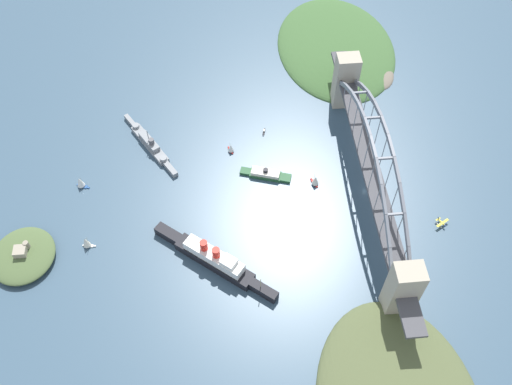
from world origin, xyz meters
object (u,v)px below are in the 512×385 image
(naval_cruiser, at_px, (150,144))
(fort_island_mid_harbor, at_px, (23,255))
(ocean_liner, at_px, (214,259))
(small_boat_2, at_px, (264,132))
(small_boat_3, at_px, (315,180))
(small_boat_0, at_px, (80,182))
(harbor_arch_bridge, at_px, (370,169))
(harbor_ferry_steamer, at_px, (266,174))
(small_boat_4, at_px, (231,148))
(small_boat_1, at_px, (86,242))
(seaplane_taxiing_near_bridge, at_px, (441,223))

(naval_cruiser, relative_size, fort_island_mid_harbor, 1.47)
(ocean_liner, bearing_deg, small_boat_2, -21.36)
(small_boat_3, bearing_deg, small_boat_0, 85.32)
(small_boat_0, bearing_deg, small_boat_3, -94.68)
(small_boat_2, bearing_deg, harbor_arch_bridge, -133.63)
(harbor_arch_bridge, height_order, ocean_liner, harbor_arch_bridge)
(naval_cruiser, height_order, harbor_ferry_steamer, naval_cruiser)
(small_boat_3, xyz_separation_m, small_boat_4, (37.18, 59.19, -0.62))
(fort_island_mid_harbor, relative_size, small_boat_4, 5.19)
(ocean_liner, relative_size, small_boat_2, 9.95)
(naval_cruiser, height_order, small_boat_1, naval_cruiser)
(fort_island_mid_harbor, bearing_deg, small_boat_0, -29.31)
(harbor_arch_bridge, bearing_deg, small_boat_2, 46.37)
(small_boat_0, bearing_deg, fort_island_mid_harbor, 150.69)
(ocean_liner, bearing_deg, small_boat_1, 75.81)
(ocean_liner, relative_size, small_boat_1, 7.25)
(small_boat_3, bearing_deg, ocean_liner, 127.73)
(ocean_liner, xyz_separation_m, naval_cruiser, (106.97, 44.12, -3.00))
(harbor_ferry_steamer, xyz_separation_m, small_boat_4, (26.05, 24.19, 1.80))
(harbor_arch_bridge, height_order, small_boat_3, harbor_arch_bridge)
(fort_island_mid_harbor, height_order, small_boat_4, fort_island_mid_harbor)
(naval_cruiser, xyz_separation_m, harbor_ferry_steamer, (-36.59, -85.69, -0.82))
(harbor_arch_bridge, xyz_separation_m, ocean_liner, (-49.96, 111.68, -19.85))
(seaplane_taxiing_near_bridge, relative_size, small_boat_4, 1.18)
(harbor_arch_bridge, xyz_separation_m, fort_island_mid_harbor, (-34.25, 237.47, -22.22))
(small_boat_2, relative_size, small_boat_4, 0.92)
(ocean_liner, bearing_deg, small_boat_3, -52.27)
(harbor_ferry_steamer, bearing_deg, small_boat_4, 42.88)
(ocean_liner, xyz_separation_m, small_boat_4, (96.43, -17.39, -2.02))
(harbor_arch_bridge, height_order, fort_island_mid_harbor, harbor_arch_bridge)
(ocean_liner, relative_size, small_boat_3, 7.80)
(fort_island_mid_harbor, bearing_deg, ocean_liner, -97.12)
(small_boat_1, distance_m, small_boat_3, 165.73)
(harbor_arch_bridge, xyz_separation_m, naval_cruiser, (57.02, 155.80, -22.85))
(small_boat_4, bearing_deg, naval_cruiser, 80.27)
(small_boat_1, distance_m, small_boat_4, 126.74)
(small_boat_0, xyz_separation_m, small_boat_1, (-51.75, -8.75, 0.12))
(small_boat_1, height_order, small_boat_4, small_boat_1)
(seaplane_taxiing_near_bridge, distance_m, small_boat_4, 162.18)
(small_boat_0, height_order, small_boat_1, small_boat_1)
(small_boat_3, bearing_deg, small_boat_1, 103.19)
(naval_cruiser, xyz_separation_m, fort_island_mid_harbor, (-91.27, 81.68, 0.63))
(ocean_liner, relative_size, harbor_ferry_steamer, 2.07)
(naval_cruiser, bearing_deg, small_boat_3, -111.57)
(harbor_ferry_steamer, bearing_deg, naval_cruiser, 66.88)
(small_boat_3, bearing_deg, naval_cruiser, 68.43)
(small_boat_4, bearing_deg, small_boat_1, 126.28)
(small_boat_3, bearing_deg, seaplane_taxiing_near_bridge, -117.62)
(small_boat_0, xyz_separation_m, small_boat_3, (-13.93, -170.10, -0.26))
(harbor_ferry_steamer, xyz_separation_m, fort_island_mid_harbor, (-54.68, 167.37, 1.45))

